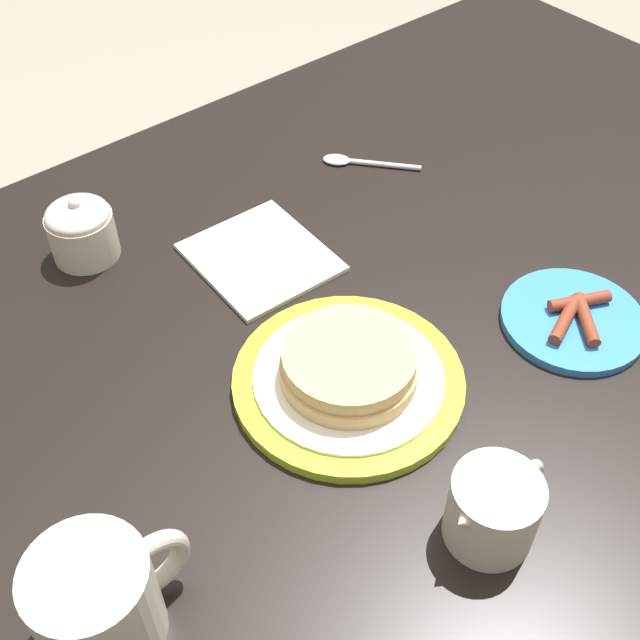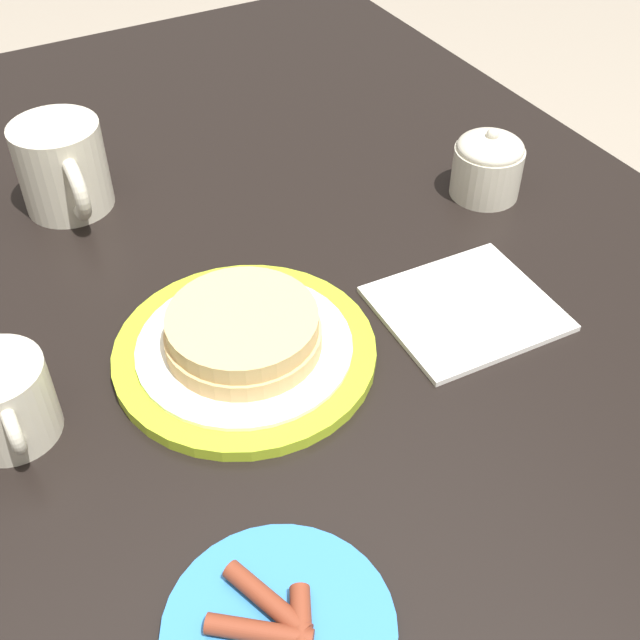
% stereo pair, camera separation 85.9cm
% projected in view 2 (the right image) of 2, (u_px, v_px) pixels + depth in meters
% --- Properties ---
extents(dining_table, '(1.59, 0.99, 0.75)m').
position_uv_depth(dining_table, '(313.00, 445.00, 0.78)').
color(dining_table, black).
rests_on(dining_table, ground_plane).
extents(pancake_plate, '(0.24, 0.24, 0.05)m').
position_uv_depth(pancake_plate, '(244.00, 342.00, 0.71)').
color(pancake_plate, '#AAC628').
rests_on(pancake_plate, dining_table).
extents(side_plate_bacon, '(0.16, 0.16, 0.02)m').
position_uv_depth(side_plate_bacon, '(279.00, 629.00, 0.53)').
color(side_plate_bacon, '#337AC6').
rests_on(side_plate_bacon, dining_table).
extents(coffee_mug, '(0.13, 0.10, 0.10)m').
position_uv_depth(coffee_mug, '(63.00, 167.00, 0.86)').
color(coffee_mug, beige).
rests_on(coffee_mug, dining_table).
extents(creamer_pitcher, '(0.11, 0.08, 0.08)m').
position_uv_depth(creamer_pitcher, '(3.00, 398.00, 0.63)').
color(creamer_pitcher, beige).
rests_on(creamer_pitcher, dining_table).
extents(sugar_bowl, '(0.08, 0.08, 0.08)m').
position_uv_depth(sugar_bowl, '(488.00, 164.00, 0.89)').
color(sugar_bowl, beige).
rests_on(sugar_bowl, dining_table).
extents(napkin, '(0.15, 0.16, 0.01)m').
position_uv_depth(napkin, '(463.00, 306.00, 0.77)').
color(napkin, silver).
rests_on(napkin, dining_table).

